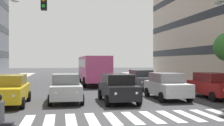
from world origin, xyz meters
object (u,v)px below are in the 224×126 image
at_px(bus_behind_traffic, 93,67).
at_px(car_0, 213,85).
at_px(car_2, 118,88).
at_px(car_1, 167,86).
at_px(car_row2_0, 141,79).
at_px(car_4, 10,90).
at_px(car_3, 66,87).

bearing_deg(bus_behind_traffic, car_0, 117.54).
bearing_deg(car_0, bus_behind_traffic, -62.46).
bearing_deg(car_2, car_1, -166.38).
height_order(car_1, car_row2_0, same).
xyz_separation_m(car_1, car_4, (9.78, 0.83, 0.00)).
xyz_separation_m(car_4, car_row2_0, (-9.96, -7.39, 0.00)).
bearing_deg(car_row2_0, bus_behind_traffic, -58.72).
height_order(car_3, car_row2_0, same).
relative_size(car_0, car_3, 1.00).
relative_size(car_2, car_row2_0, 1.00).
relative_size(car_0, car_2, 1.00).
height_order(car_0, car_1, same).
distance_m(car_3, car_4, 3.26).
bearing_deg(car_0, car_4, 2.49).
height_order(car_2, car_4, same).
distance_m(car_2, car_4, 6.32).
relative_size(car_2, bus_behind_traffic, 0.42).
bearing_deg(bus_behind_traffic, car_4, 64.75).
distance_m(car_4, car_row2_0, 12.40).
bearing_deg(car_1, car_3, 0.69).
bearing_deg(car_3, car_1, -179.31).
bearing_deg(car_2, car_3, -13.60).
bearing_deg(car_row2_0, car_0, 114.03).
bearing_deg(car_3, car_2, 166.40).
relative_size(car_0, car_4, 1.00).
xyz_separation_m(car_1, bus_behind_traffic, (3.47, -12.57, 0.97)).
relative_size(car_3, bus_behind_traffic, 0.42).
relative_size(car_3, car_4, 1.00).
height_order(car_3, car_4, same).
xyz_separation_m(car_2, bus_behind_traffic, (0.00, -13.41, 0.97)).
bearing_deg(bus_behind_traffic, car_1, 105.43).
bearing_deg(car_4, bus_behind_traffic, -115.25).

